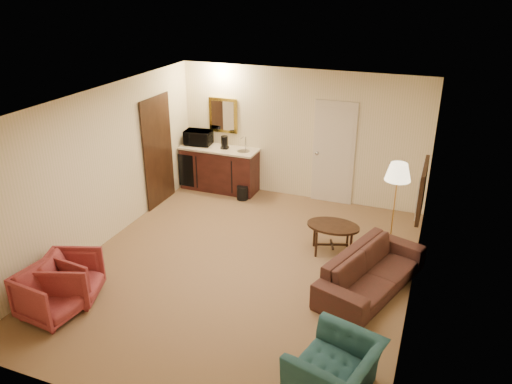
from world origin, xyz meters
The scene contains 12 objects.
ground centered at (0.00, 0.00, 0.00)m, with size 6.00×6.00×0.00m, color brown.
room_walls centered at (-0.10, 0.77, 1.72)m, with size 5.02×6.01×2.61m.
wetbar_cabinet centered at (-1.65, 2.72, 0.46)m, with size 1.64×0.58×0.92m, color #3D1813.
sofa centered at (1.95, 0.16, 0.39)m, with size 2.01×0.59×0.78m, color black.
teal_armchair centered at (1.90, -1.98, 0.41)m, with size 0.95×0.62×0.83m, color #1E4D4C.
rose_chair_near centered at (-1.90, -2.00, 0.37)m, with size 0.72×0.68×0.75m, color #99323B.
rose_chair_far centered at (-1.90, -1.60, 0.37)m, with size 0.72×0.67×0.74m, color #99323B.
coffee_table centered at (1.18, 1.00, 0.25)m, with size 0.86×0.58×0.49m, color black.
floor_lamp centered at (2.06, 1.40, 0.77)m, with size 0.41×0.41×1.54m, color gold.
waste_bin centered at (-1.00, 2.40, 0.14)m, with size 0.23×0.23×0.28m, color black.
microwave centered at (-2.15, 2.78, 1.11)m, with size 0.55×0.31×0.38m, color black.
coffee_maker centered at (-1.52, 2.73, 1.05)m, with size 0.14×0.14×0.27m, color black.
Camera 1 is at (2.61, -6.14, 4.19)m, focal length 35.00 mm.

